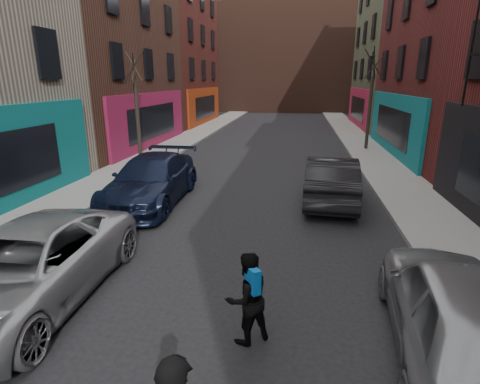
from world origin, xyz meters
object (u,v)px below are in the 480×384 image
(parked_left_end, at_px, (151,180))
(parked_right_far, at_px, (463,315))
(parked_left_far, at_px, (26,267))
(pedestrian, at_px, (247,298))
(tree_left_far, at_px, (136,98))
(tree_right_far, at_px, (371,93))
(parked_right_end, at_px, (331,179))

(parked_left_end, relative_size, parked_right_far, 1.14)
(parked_left_far, height_order, pedestrian, pedestrian)
(parked_left_far, bearing_deg, parked_right_far, -5.07)
(tree_left_far, relative_size, parked_left_end, 1.13)
(pedestrian, bearing_deg, parked_left_far, -43.20)
(tree_left_far, bearing_deg, pedestrian, -60.16)
(parked_right_far, bearing_deg, tree_right_far, -89.06)
(tree_right_far, height_order, parked_left_end, tree_right_far)
(tree_left_far, distance_m, tree_right_far, 13.78)
(parked_left_far, bearing_deg, tree_left_far, 101.87)
(parked_right_far, relative_size, parked_right_end, 1.00)
(tree_right_far, relative_size, parked_right_far, 1.35)
(parked_left_end, height_order, parked_right_far, parked_right_far)
(pedestrian, bearing_deg, parked_right_end, -141.03)
(parked_left_end, distance_m, parked_right_far, 10.41)
(tree_left_far, height_order, parked_left_far, tree_left_far)
(tree_left_far, distance_m, parked_left_end, 7.19)
(parked_left_far, relative_size, pedestrian, 3.43)
(tree_left_far, bearing_deg, parked_right_far, -50.33)
(tree_right_far, relative_size, parked_left_end, 1.18)
(tree_right_far, height_order, parked_left_far, tree_right_far)
(parked_right_far, relative_size, pedestrian, 3.11)
(tree_left_far, height_order, parked_right_far, tree_left_far)
(parked_right_end, xyz_separation_m, pedestrian, (-1.97, -8.06, -0.01))
(parked_left_far, relative_size, parked_right_end, 1.11)
(parked_right_end, relative_size, pedestrian, 3.10)
(parked_left_far, bearing_deg, tree_right_far, 61.44)
(parked_left_far, relative_size, parked_left_end, 0.97)
(tree_left_far, xyz_separation_m, parked_left_end, (3.00, -6.02, -2.55))
(tree_left_far, relative_size, parked_right_far, 1.29)
(parked_left_far, distance_m, pedestrian, 4.45)
(tree_right_far, bearing_deg, parked_left_end, -128.04)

